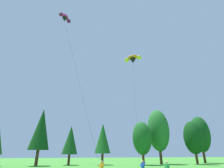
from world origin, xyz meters
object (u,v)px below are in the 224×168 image
kite_flyer_near (102,168)px  parafoil_kite_mid_orange (133,59)px  parafoil_kite_high_magenta (65,18)px  kite_flyer_mid (143,168)px

kite_flyer_near → parafoil_kite_mid_orange: parafoil_kite_mid_orange is taller
parafoil_kite_mid_orange → kite_flyer_near: bearing=-125.7°
kite_flyer_near → parafoil_kite_high_magenta: (-5.67, 6.58, 22.81)m
kite_flyer_mid → parafoil_kite_high_magenta: bearing=144.8°
parafoil_kite_mid_orange → parafoil_kite_high_magenta: bearing=-160.5°
kite_flyer_near → kite_flyer_mid: size_ratio=1.00×
kite_flyer_mid → parafoil_kite_mid_orange: 23.16m
parafoil_kite_high_magenta → parafoil_kite_mid_orange: 15.16m
kite_flyer_near → parafoil_kite_high_magenta: size_ratio=0.07×
kite_flyer_mid → kite_flyer_near: bearing=175.9°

